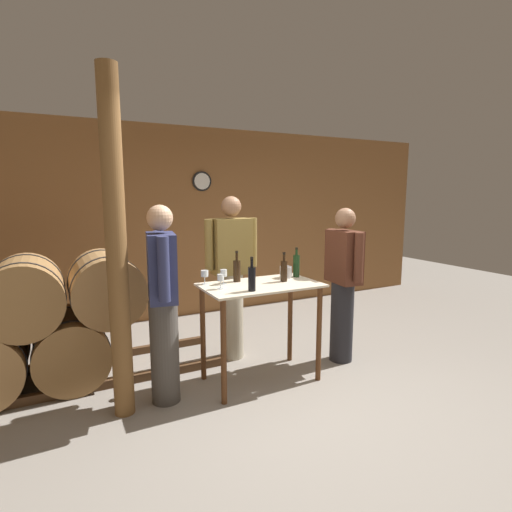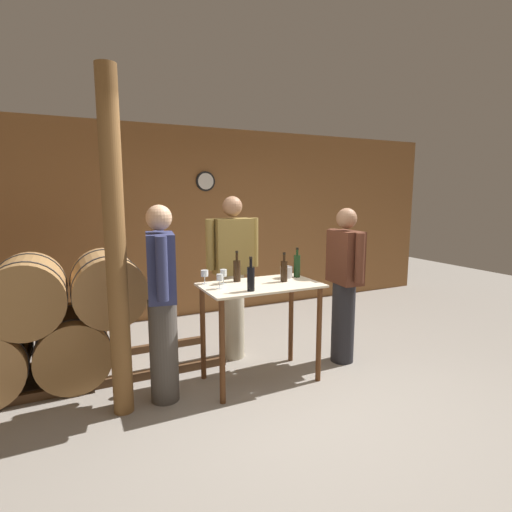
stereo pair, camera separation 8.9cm
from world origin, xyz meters
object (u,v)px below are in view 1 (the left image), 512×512
Objects in this scene: wine_glass_near_right at (224,274)px; person_visitor_bearded at (232,274)px; ice_bucket at (286,272)px; wine_bottle_left at (237,270)px; person_host at (163,301)px; person_visitor_with_scarf at (343,282)px; wine_bottle_far_left at (252,278)px; wine_glass_near_center at (220,278)px; wooden_post at (116,249)px; wine_glass_near_left at (205,274)px; wine_bottle_right at (296,265)px; wine_bottle_center at (284,270)px.

wine_glass_near_right is 0.56m from person_visitor_bearded.
ice_bucket is 0.62m from person_visitor_bearded.
wine_glass_near_right is (-0.16, -0.05, -0.01)m from wine_bottle_left.
person_host reaches higher than wine_glass_near_right.
person_visitor_with_scarf reaches higher than wine_bottle_left.
wine_bottle_far_left is 0.84m from person_visitor_bearded.
wine_glass_near_center is 1.09× the size of ice_bucket.
ice_bucket is at bearing 10.67° from wine_glass_near_center.
ice_bucket is at bearing 31.76° from wine_bottle_far_left.
wine_bottle_far_left is at bearing -101.54° from person_visitor_bearded.
wooden_post reaches higher than person_host.
wine_bottle_far_left is 0.51m from wine_glass_near_left.
wine_bottle_right is 0.71m from person_visitor_bearded.
wine_bottle_right is (0.62, -0.07, 0.01)m from wine_bottle_left.
wine_bottle_far_left is at bearing -95.52° from wine_bottle_left.
ice_bucket is at bearing 173.76° from wine_bottle_right.
wine_bottle_left is (0.04, 0.40, -0.00)m from wine_bottle_far_left.
wine_bottle_left is 2.48× the size of ice_bucket.
wine_bottle_far_left reaches higher than ice_bucket.
wooden_post is 22.58× the size of ice_bucket.
ice_bucket is at bearing -51.72° from person_visitor_bearded.
wine_bottle_right reaches higher than wine_bottle_center.
person_visitor_with_scarf reaches higher than ice_bucket.
ice_bucket is (-0.11, 0.01, -0.06)m from wine_bottle_right.
wine_bottle_right is 2.29× the size of wine_glass_near_center.
wine_bottle_far_left is 0.48m from wine_bottle_center.
person_visitor_bearded is (0.13, 0.42, -0.13)m from wine_bottle_left.
person_visitor_with_scarf is at bearing -6.11° from wine_glass_near_right.
wine_bottle_center is 0.17× the size of person_host.
wine_bottle_right is (1.73, 0.15, -0.29)m from wooden_post.
wooden_post reaches higher than ice_bucket.
wine_bottle_far_left is 1.06× the size of wine_bottle_center.
wooden_post is at bearing -169.41° from wine_glass_near_right.
wine_bottle_right reaches higher than wine_bottle_left.
wine_glass_near_left is 0.07× the size of person_visitor_bearded.
wine_bottle_center is 0.75m from wine_glass_near_left.
person_visitor_with_scarf is (0.51, -0.11, -0.20)m from wine_bottle_right.
person_visitor_bearded reaches higher than wine_glass_near_left.
ice_bucket is 0.65m from person_visitor_with_scarf.
wine_glass_near_left is 0.18m from wine_glass_near_right.
person_host is (-1.27, -0.13, -0.11)m from ice_bucket.
wine_bottle_far_left is 0.40m from wine_bottle_left.
person_host is (-1.16, 0.01, -0.16)m from wine_bottle_center.
person_host is (-0.60, -0.14, -0.15)m from wine_glass_near_right.
person_host reaches higher than person_visitor_with_scarf.
wine_glass_near_right is at bearing 178.01° from wine_bottle_right.
wine_glass_near_right reaches higher than wine_glass_near_center.
person_host is 0.96× the size of person_visitor_bearded.
wine_bottle_left is 0.18× the size of person_host.
wine_glass_near_left is (-0.31, 0.04, -0.02)m from wine_bottle_left.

